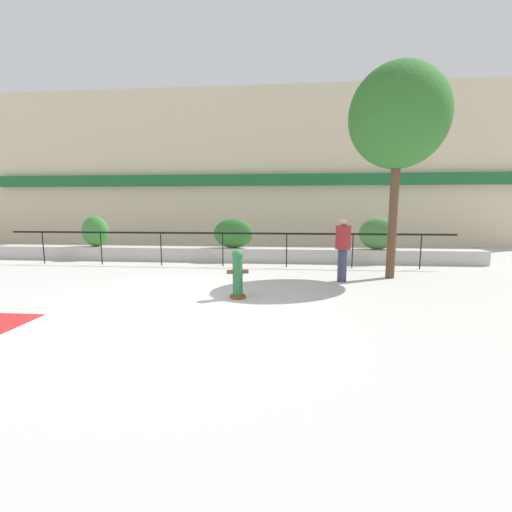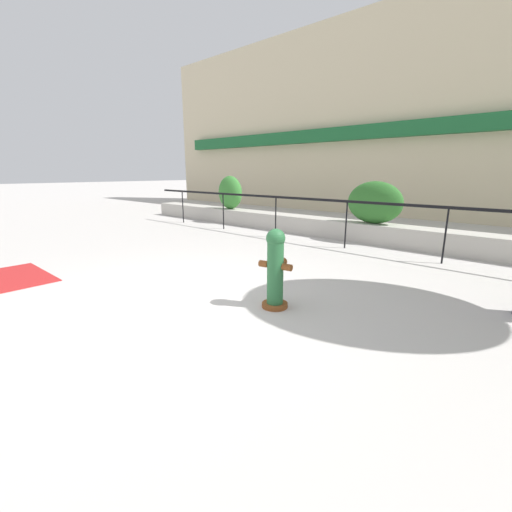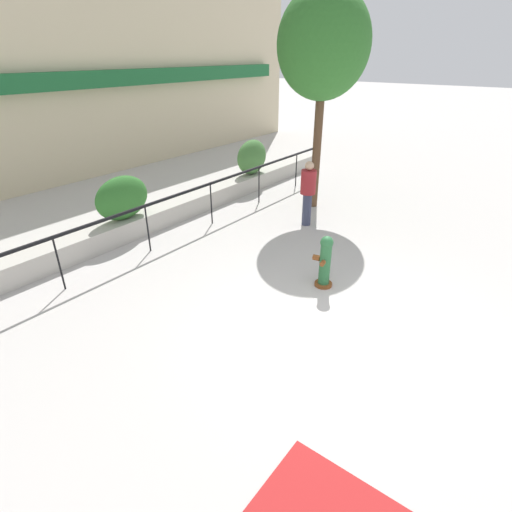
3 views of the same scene
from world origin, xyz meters
TOP-DOWN VIEW (x-y plane):
  - ground_plane at (0.00, 0.00)m, footprint 120.00×120.00m
  - building_facade at (0.00, 11.98)m, footprint 30.00×1.36m
  - planter_wall_low at (0.00, 6.00)m, footprint 18.00×0.70m
  - fence_railing_segment at (-0.00, 4.90)m, footprint 15.00×0.05m
  - hedge_bush_0 at (-5.10, 6.00)m, footprint 1.03×0.58m
  - hedge_bush_1 at (0.19, 6.00)m, footprint 1.44×0.59m
  - fire_hydrant at (1.08, 0.88)m, footprint 0.48×0.46m

SIDE VIEW (x-z plane):
  - ground_plane at x=0.00m, z-range 0.00..0.00m
  - planter_wall_low at x=0.00m, z-range 0.00..0.50m
  - fire_hydrant at x=1.08m, z-range 0.01..1.09m
  - fence_railing_segment at x=0.00m, z-range 0.44..1.59m
  - hedge_bush_1 at x=0.19m, z-range 0.50..1.57m
  - hedge_bush_0 at x=-5.10m, z-range 0.50..1.66m
  - building_facade at x=0.00m, z-range -0.01..7.99m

